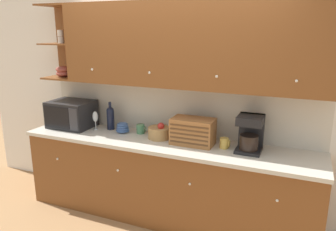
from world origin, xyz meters
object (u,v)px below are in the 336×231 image
Objects in this scene: mug at (141,129)px; fruit_basket at (159,132)px; wine_glass at (95,117)px; mug_blue_second at (224,143)px; wine_bottle at (110,117)px; coffee_maker at (250,133)px; bowl_stack_on_counter at (123,128)px; microwave at (72,114)px; bread_box at (193,131)px.

fruit_basket is (0.27, -0.08, 0.02)m from mug.
wine_glass is 2.07× the size of mug_blue_second.
coffee_maker reaches higher than wine_bottle.
mug is at bearing 163.76° from fruit_basket.
bowl_stack_on_counter is at bearing 3.65° from wine_glass.
wine_bottle is 1.42m from mug_blue_second.
fruit_basket is at bearing -0.46° from wine_glass.
fruit_basket is (1.17, 0.01, -0.09)m from microwave.
microwave is at bearing -176.29° from wine_glass.
mug is (0.41, -0.00, -0.10)m from wine_bottle.
wine_glass is 0.37m from bowl_stack_on_counter.
bowl_stack_on_counter is 0.48m from fruit_basket.
mug is 0.99× the size of mug_blue_second.
mug_blue_second is (1.41, -0.11, -0.10)m from wine_bottle.
mug_blue_second is at bearing -1.04° from wine_glass.
bread_box is 0.58m from coffee_maker.
mug is (0.21, 0.05, -0.00)m from bowl_stack_on_counter.
bowl_stack_on_counter is (0.36, 0.02, -0.09)m from wine_glass.
wine_glass reaches higher than mug_blue_second.
microwave reaches higher than fruit_basket.
fruit_basket reaches higher than mug_blue_second.
coffee_maker is (1.25, -0.07, 0.13)m from mug.
wine_bottle reaches higher than mug_blue_second.
wine_bottle is 1.08m from bread_box.
microwave reaches higher than mug_blue_second.
wine_bottle is at bearing 25.17° from wine_glass.
bread_box is at bearing -3.89° from bowl_stack_on_counter.
mug is 1.01m from mug_blue_second.
bread_box is at bearing -176.20° from coffee_maker.
mug_blue_second is at bearing -1.72° from fruit_basket.
mug is 0.24× the size of bread_box.
wine_glass is 0.18m from wine_bottle.
wine_glass is 1.82m from coffee_maker.
fruit_basket is at bearing 0.72° from microwave.
wine_bottle is 0.22m from bowl_stack_on_counter.
coffee_maker is (2.15, 0.02, 0.02)m from microwave.
coffee_maker is (1.82, 0.00, 0.03)m from wine_glass.
wine_glass is 1.58m from mug_blue_second.
bowl_stack_on_counter is at bearing 179.16° from coffee_maker.
bowl_stack_on_counter is 1.22m from mug_blue_second.
fruit_basket is (0.84, -0.01, -0.08)m from wine_glass.
coffee_maker reaches higher than mug_blue_second.
bowl_stack_on_counter is at bearing 3.68° from microwave.
coffee_maker is at bearing 3.80° from bread_box.
microwave reaches higher than wine_glass.
wine_bottle is 3.18× the size of mug.
coffee_maker reaches higher than bowl_stack_on_counter.
wine_bottle is 2.14× the size of bowl_stack_on_counter.
microwave is at bearing 179.78° from mug_blue_second.
bowl_stack_on_counter is 0.43× the size of coffee_maker.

